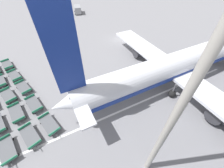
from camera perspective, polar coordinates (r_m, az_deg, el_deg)
name	(u,v)px	position (r m, az deg, el deg)	size (l,w,h in m)	color
ground_plane	(120,40)	(36.59, 3.28, 17.87)	(500.00, 500.00, 0.00)	gray
airplane	(178,64)	(24.15, 25.77, 7.47)	(31.24, 39.31, 13.87)	silver
fuel_tanker_secondary	(54,15)	(53.05, -23.13, 24.75)	(6.57, 9.07, 3.18)	#2D8C5B
service_van	(78,9)	(57.18, -14.05, 27.84)	(5.22, 3.53, 2.40)	gray
baggage_dolly_row_near_col_e	(7,150)	(20.07, -37.45, -20.84)	(3.96, 1.92, 0.92)	#515459
baggage_dolly_row_mid_a_col_b	(0,82)	(29.40, -39.26, 0.77)	(3.95, 1.88, 0.92)	#515459
baggage_dolly_row_mid_a_col_c	(8,96)	(25.78, -37.15, -3.94)	(3.96, 2.20, 0.92)	#515459
baggage_dolly_row_mid_a_col_d	(17,113)	(22.62, -34.87, -9.91)	(3.95, 1.89, 0.92)	#515459
baggage_dolly_row_mid_a_col_e	(30,136)	(19.61, -30.82, -18.05)	(3.96, 2.10, 0.92)	#515459
baggage_dolly_row_mid_b_col_a	(7,65)	(33.12, -37.39, 6.32)	(3.96, 1.99, 0.92)	#515459
baggage_dolly_row_mid_b_col_b	(15,76)	(29.28, -35.43, 2.77)	(3.96, 2.16, 0.92)	#515459
baggage_dolly_row_mid_b_col_c	(23,88)	(25.90, -32.89, -1.28)	(3.96, 2.20, 0.92)	#515459
baggage_dolly_row_mid_b_col_d	(34,104)	(22.46, -29.66, -7.32)	(3.96, 1.99, 0.92)	#515459
baggage_dolly_row_mid_b_col_e	(49,124)	(19.46, -24.56, -14.99)	(3.96, 2.07, 0.92)	#515459
stand_guidance_stripe	(139,103)	(20.69, 11.12, -7.75)	(3.82, 35.64, 0.01)	white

